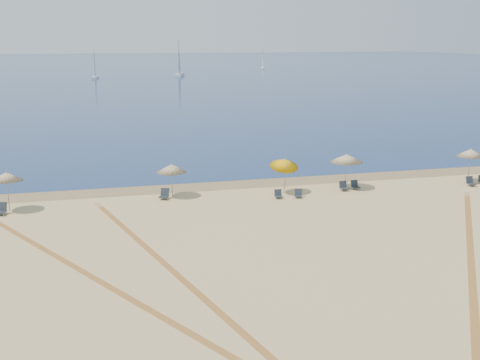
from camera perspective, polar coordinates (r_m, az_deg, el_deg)
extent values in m
plane|color=tan|center=(21.31, 13.50, -16.09)|extent=(160.00, 160.00, 0.00)
plane|color=#0C2151|center=(241.65, -11.92, 11.06)|extent=(500.00, 500.00, 0.00)
plane|color=olive|center=(42.55, -1.29, -0.44)|extent=(500.00, 500.00, 0.00)
cylinder|color=gray|center=(38.61, -22.00, -1.15)|extent=(0.05, 0.18, 2.37)
cone|color=#FFECC9|center=(38.32, -22.15, 0.32)|extent=(1.99, 2.02, 0.66)
sphere|color=gray|center=(38.26, -22.19, 0.76)|extent=(0.08, 0.08, 0.08)
cylinder|color=gray|center=(39.26, -6.76, -0.15)|extent=(0.05, 0.05, 2.14)
cone|color=#FFECC9|center=(39.05, -6.80, 1.16)|extent=(2.04, 2.04, 0.55)
sphere|color=gray|center=(38.99, -6.81, 1.59)|extent=(0.08, 0.08, 0.08)
cylinder|color=gray|center=(39.65, 4.53, 0.17)|extent=(0.05, 0.77, 2.34)
cone|color=#DEA408|center=(39.71, 4.42, 1.71)|extent=(1.98, 2.05, 1.11)
sphere|color=gray|center=(39.65, 4.43, 2.13)|extent=(0.08, 0.08, 0.08)
cylinder|color=gray|center=(41.92, 10.45, 0.76)|extent=(0.05, 0.05, 2.36)
cone|color=#FFECC9|center=(41.71, 10.51, 2.14)|extent=(2.33, 2.33, 0.55)
sphere|color=gray|center=(41.65, 10.53, 2.55)|extent=(0.08, 0.08, 0.08)
cylinder|color=gray|center=(46.17, 21.76, 1.24)|extent=(0.05, 0.05, 2.42)
cone|color=#FFECC9|center=(45.97, 21.87, 2.53)|extent=(2.01, 2.01, 0.55)
sphere|color=gray|center=(45.92, 21.91, 2.89)|extent=(0.08, 0.08, 0.08)
cube|color=black|center=(38.09, -22.67, -2.95)|extent=(0.75, 0.75, 0.06)
cube|color=black|center=(38.28, -22.53, -2.44)|extent=(0.65, 0.37, 0.54)
cylinder|color=#A5A5AD|center=(37.81, -22.36, -3.20)|extent=(0.03, 0.03, 0.20)
cube|color=black|center=(38.90, -7.57, -1.65)|extent=(0.77, 0.77, 0.05)
cube|color=black|center=(39.10, -7.45, -1.18)|extent=(0.62, 0.43, 0.52)
cylinder|color=#A5A5AD|center=(38.80, -7.85, -1.85)|extent=(0.03, 0.03, 0.19)
cylinder|color=#A5A5AD|center=(38.66, -7.20, -1.88)|extent=(0.03, 0.03, 0.19)
cube|color=black|center=(38.86, 3.85, -1.62)|extent=(0.53, 0.53, 0.04)
cube|color=black|center=(39.03, 3.78, -1.23)|extent=(0.50, 0.23, 0.43)
cylinder|color=#A5A5AD|center=(38.68, 3.64, -1.82)|extent=(0.02, 0.02, 0.16)
cylinder|color=#A5A5AD|center=(38.76, 4.20, -1.79)|extent=(0.02, 0.02, 0.16)
cube|color=black|center=(39.12, 5.78, -1.56)|extent=(0.64, 0.64, 0.04)
cube|color=black|center=(39.30, 5.81, -1.17)|extent=(0.52, 0.36, 0.43)
cylinder|color=#A5A5AD|center=(39.00, 5.57, -1.72)|extent=(0.02, 0.02, 0.16)
cylinder|color=#A5A5AD|center=(38.98, 6.15, -1.75)|extent=(0.02, 0.02, 0.16)
cube|color=black|center=(41.39, 10.29, -0.83)|extent=(0.55, 0.55, 0.05)
cube|color=black|center=(41.57, 10.15, -0.42)|extent=(0.55, 0.20, 0.49)
cylinder|color=#A5A5AD|center=(41.15, 10.12, -1.03)|extent=(0.02, 0.02, 0.18)
cylinder|color=#A5A5AD|center=(41.33, 10.67, -0.99)|extent=(0.02, 0.02, 0.18)
cube|color=black|center=(41.99, 11.41, -0.68)|extent=(0.54, 0.54, 0.05)
cube|color=black|center=(42.15, 11.26, -0.31)|extent=(0.52, 0.21, 0.46)
cylinder|color=#A5A5AD|center=(41.75, 11.26, -0.88)|extent=(0.02, 0.02, 0.17)
cylinder|color=#A5A5AD|center=(41.94, 11.76, -0.83)|extent=(0.02, 0.02, 0.17)
cube|color=black|center=(45.33, 21.96, -0.34)|extent=(0.59, 0.59, 0.05)
cube|color=black|center=(45.48, 21.78, 0.04)|extent=(0.57, 0.23, 0.50)
cylinder|color=#A5A5AD|center=(45.05, 21.88, -0.53)|extent=(0.02, 0.02, 0.18)
cylinder|color=#A5A5AD|center=(45.33, 22.32, -0.49)|extent=(0.02, 0.02, 0.18)
cube|color=white|center=(208.24, 2.28, 11.01)|extent=(2.19, 4.90, 0.52)
cylinder|color=gray|center=(208.10, 2.29, 11.94)|extent=(0.10, 0.10, 6.92)
cube|color=white|center=(168.62, -6.01, 10.32)|extent=(3.68, 7.00, 0.74)
cylinder|color=gray|center=(168.40, -6.05, 11.96)|extent=(0.15, 0.15, 9.89)
cube|color=white|center=(163.43, -14.15, 9.85)|extent=(1.88, 5.23, 0.56)
cylinder|color=gray|center=(163.24, -14.22, 11.11)|extent=(0.11, 0.11, 7.44)
plane|color=tan|center=(25.51, -4.90, -10.51)|extent=(34.37, 34.37, 0.00)
plane|color=tan|center=(26.43, -5.89, -9.63)|extent=(34.37, 34.37, 0.00)
plane|color=tan|center=(29.05, 21.98, -8.40)|extent=(38.87, 38.87, 0.00)
plane|color=tan|center=(30.07, 21.93, -7.64)|extent=(38.87, 38.87, 0.00)
plane|color=tan|center=(29.90, -17.48, -7.38)|extent=(38.20, 38.20, 0.00)
plane|color=tan|center=(30.84, -18.40, -6.80)|extent=(38.20, 38.20, 0.00)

